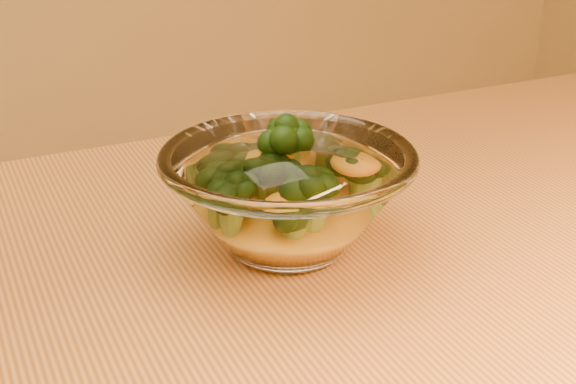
{
  "coord_description": "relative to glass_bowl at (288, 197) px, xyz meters",
  "views": [
    {
      "loc": [
        -0.19,
        -0.37,
        1.05
      ],
      "look_at": [
        0.04,
        0.12,
        0.8
      ],
      "focal_mm": 50.0,
      "sensor_mm": 36.0,
      "label": 1
    }
  ],
  "objects": [
    {
      "name": "glass_bowl",
      "position": [
        0.0,
        0.0,
        0.0
      ],
      "size": [
        0.19,
        0.19,
        0.08
      ],
      "color": "white",
      "rests_on": "table"
    },
    {
      "name": "cheese_sauce",
      "position": [
        0.0,
        0.0,
        -0.02
      ],
      "size": [
        0.1,
        0.1,
        0.03
      ],
      "primitive_type": "ellipsoid",
      "color": "#FF9E15",
      "rests_on": "glass_bowl"
    },
    {
      "name": "broccoli_heap",
      "position": [
        0.0,
        0.01,
        0.01
      ],
      "size": [
        0.13,
        0.12,
        0.08
      ],
      "color": "black",
      "rests_on": "cheese_sauce"
    }
  ]
}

